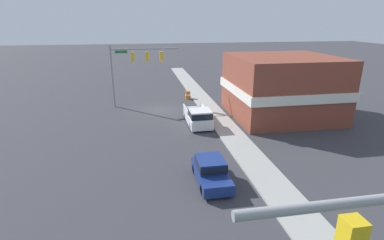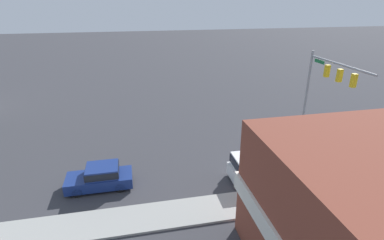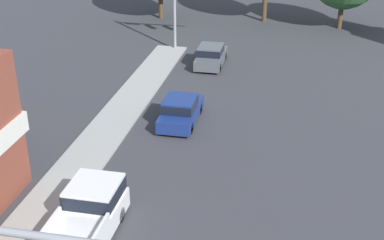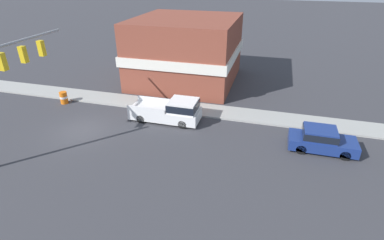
{
  "view_description": "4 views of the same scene",
  "coord_description": "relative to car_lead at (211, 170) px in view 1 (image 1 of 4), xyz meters",
  "views": [
    {
      "loc": [
        2.21,
        33.26,
        9.98
      ],
      "look_at": [
        -1.43,
        12.66,
        2.91
      ],
      "focal_mm": 28.0,
      "sensor_mm": 36.0,
      "label": 1
    },
    {
      "loc": [
        -19.64,
        14.22,
        11.69
      ],
      "look_at": [
        0.8,
        9.92,
        3.16
      ],
      "focal_mm": 28.0,
      "sensor_mm": 36.0,
      "label": 2
    },
    {
      "loc": [
        4.27,
        -10.11,
        13.33
      ],
      "look_at": [
        -0.44,
        12.56,
        2.24
      ],
      "focal_mm": 50.0,
      "sensor_mm": 36.0,
      "label": 3
    },
    {
      "loc": [
        16.47,
        12.99,
        10.94
      ],
      "look_at": [
        -0.0,
        8.41,
        2.05
      ],
      "focal_mm": 28.0,
      "sensor_mm": 36.0,
      "label": 4
    }
  ],
  "objects": [
    {
      "name": "near_signal_assembly",
      "position": [
        4.62,
        -19.06,
        4.54
      ],
      "size": [
        7.93,
        0.49,
        7.23
      ],
      "color": "gray",
      "rests_on": "ground"
    },
    {
      "name": "car_lead",
      "position": [
        0.0,
        0.0,
        0.0
      ],
      "size": [
        1.86,
        4.24,
        1.56
      ],
      "color": "black",
      "rests_on": "ground"
    },
    {
      "name": "sidewalk_curb",
      "position": [
        -3.75,
        -16.64,
        -0.74
      ],
      "size": [
        2.4,
        60.0,
        0.14
      ],
      "color": "#9E9E99",
      "rests_on": "ground"
    },
    {
      "name": "pickup_truck_parked",
      "position": [
        -1.31,
        -10.8,
        0.1
      ],
      "size": [
        2.08,
        5.45,
        1.85
      ],
      "color": "black",
      "rests_on": "ground"
    },
    {
      "name": "corner_brick_building",
      "position": [
        -10.63,
        -12.35,
        2.37
      ],
      "size": [
        10.67,
        10.19,
        6.38
      ],
      "color": "brown",
      "rests_on": "ground"
    },
    {
      "name": "ground_plane",
      "position": [
        1.95,
        -16.64,
        -0.81
      ],
      "size": [
        200.0,
        200.0,
        0.0
      ],
      "primitive_type": "plane",
      "color": "#38383D"
    },
    {
      "name": "construction_barrel",
      "position": [
        -1.95,
        -21.07,
        -0.27
      ],
      "size": [
        0.66,
        0.66,
        1.06
      ],
      "color": "orange",
      "rests_on": "ground"
    }
  ]
}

